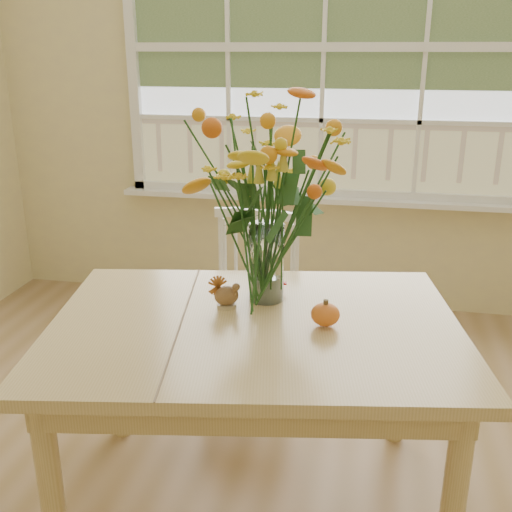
# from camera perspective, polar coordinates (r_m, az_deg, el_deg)

# --- Properties ---
(wall_back) EXTENTS (4.00, 0.02, 2.70)m
(wall_back) POSITION_cam_1_polar(r_m,az_deg,el_deg) (3.58, 6.42, 15.97)
(wall_back) COLOR beige
(wall_back) RESTS_ON floor
(window) EXTENTS (2.42, 0.12, 1.74)m
(window) POSITION_cam_1_polar(r_m,az_deg,el_deg) (3.54, 6.48, 18.87)
(window) COLOR silver
(window) RESTS_ON wall_back
(dining_table) EXTENTS (1.46, 1.15, 0.71)m
(dining_table) POSITION_cam_1_polar(r_m,az_deg,el_deg) (1.99, -0.11, -8.69)
(dining_table) COLOR tan
(dining_table) RESTS_ON floor
(windsor_chair) EXTENTS (0.43, 0.41, 0.85)m
(windsor_chair) POSITION_cam_1_polar(r_m,az_deg,el_deg) (2.71, -0.34, -3.98)
(windsor_chair) COLOR white
(windsor_chair) RESTS_ON floor
(flower_vase) EXTENTS (0.57, 0.57, 0.68)m
(flower_vase) POSITION_cam_1_polar(r_m,az_deg,el_deg) (1.99, 1.04, 6.76)
(flower_vase) COLOR white
(flower_vase) RESTS_ON dining_table
(pumpkin) EXTENTS (0.09, 0.09, 0.07)m
(pumpkin) POSITION_cam_1_polar(r_m,az_deg,el_deg) (1.92, 6.62, -5.65)
(pumpkin) COLOR #C44F17
(pumpkin) RESTS_ON dining_table
(turkey_figurine) EXTENTS (0.10, 0.09, 0.11)m
(turkey_figurine) POSITION_cam_1_polar(r_m,az_deg,el_deg) (2.04, -2.83, -3.80)
(turkey_figurine) COLOR #CCB78C
(turkey_figurine) RESTS_ON dining_table
(dark_gourd) EXTENTS (0.13, 0.12, 0.06)m
(dark_gourd) POSITION_cam_1_polar(r_m,az_deg,el_deg) (2.16, 0.43, -2.72)
(dark_gourd) COLOR #38160F
(dark_gourd) RESTS_ON dining_table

